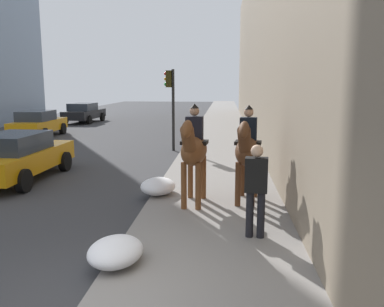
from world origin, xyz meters
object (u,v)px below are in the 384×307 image
car_near_lane (84,112)px  car_far_lane (18,156)px  mounted_horse_far (247,149)px  traffic_light_near_curb (171,96)px  mounted_horse_near (194,149)px  pedestrian_greeting (256,185)px  car_mid_lane (38,124)px

car_near_lane → car_far_lane: 18.48m
mounted_horse_far → traffic_light_near_curb: (7.90, 2.82, 0.96)m
mounted_horse_near → mounted_horse_far: (0.29, -1.22, -0.03)m
pedestrian_greeting → mounted_horse_near: bearing=39.8°
mounted_horse_near → car_far_lane: (2.39, 5.43, -0.66)m
pedestrian_greeting → car_mid_lane: (13.95, 10.61, -0.35)m
mounted_horse_far → pedestrian_greeting: (-2.23, -0.04, -0.28)m
car_far_lane → traffic_light_near_curb: bearing=-32.5°
mounted_horse_far → pedestrian_greeting: mounted_horse_far is taller
car_mid_lane → traffic_light_near_curb: traffic_light_near_curb is taller
mounted_horse_near → traffic_light_near_curb: (8.19, 1.60, 0.93)m
pedestrian_greeting → traffic_light_near_curb: size_ratio=0.49×
traffic_light_near_curb → mounted_horse_near: bearing=-168.9°
mounted_horse_far → car_near_lane: 22.88m
car_near_lane → car_far_lane: size_ratio=1.01×
car_near_lane → traffic_light_near_curb: bearing=-143.4°
mounted_horse_far → car_far_lane: 7.01m
car_mid_lane → traffic_light_near_curb: bearing=-118.1°
car_mid_lane → mounted_horse_near: bearing=-144.0°
car_near_lane → car_mid_lane: size_ratio=1.05×
car_near_lane → pedestrian_greeting: bearing=-150.9°
mounted_horse_near → car_near_lane: 22.58m
car_near_lane → traffic_light_near_curb: size_ratio=1.29×
car_near_lane → traffic_light_near_curb: (-12.17, -8.14, 1.59)m
car_near_lane → mounted_horse_far: bearing=-148.5°
mounted_horse_near → mounted_horse_far: size_ratio=1.02×
car_mid_lane → car_near_lane: bearing=0.9°
mounted_horse_far → car_mid_lane: size_ratio=0.54×
car_near_lane → car_far_lane: bearing=-163.7°
pedestrian_greeting → mounted_horse_far: bearing=7.8°
car_far_lane → mounted_horse_near: bearing=-112.8°
traffic_light_near_curb → mounted_horse_far: bearing=-160.3°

